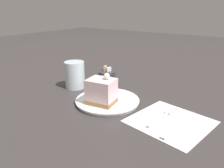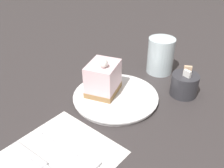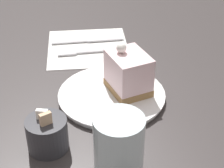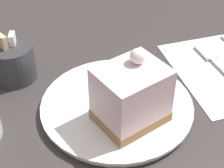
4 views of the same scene
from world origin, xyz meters
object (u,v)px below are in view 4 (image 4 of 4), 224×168
sugar_bowl (12,61)px  plate (117,106)px  cake_slice (131,95)px  fork (218,64)px

sugar_bowl → plate: bearing=-53.2°
plate → cake_slice: (0.00, -0.04, 0.05)m
fork → sugar_bowl: sugar_bowl is taller
plate → sugar_bowl: size_ratio=2.72×
cake_slice → sugar_bowl: size_ratio=1.27×
plate → sugar_bowl: (-0.11, 0.15, 0.02)m
plate → cake_slice: bearing=-86.8°
cake_slice → sugar_bowl: cake_slice is taller
plate → sugar_bowl: bearing=126.8°
fork → sugar_bowl: bearing=164.7°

